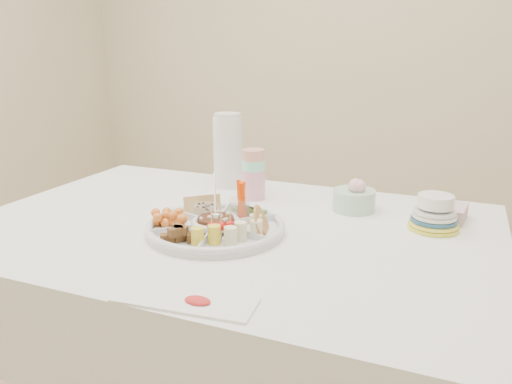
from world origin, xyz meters
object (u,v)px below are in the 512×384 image
at_px(thermos, 228,150).
at_px(dining_table, 230,338).
at_px(party_tray, 216,225).
at_px(plate_stack, 434,214).

bearing_deg(thermos, dining_table, -64.58).
xyz_separation_m(party_tray, plate_stack, (0.56, 0.26, 0.02)).
distance_m(party_tray, plate_stack, 0.62).
bearing_deg(party_tray, plate_stack, 25.09).
height_order(dining_table, party_tray, party_tray).
height_order(thermos, plate_stack, thermos).
bearing_deg(plate_stack, dining_table, -161.33).
distance_m(party_tray, thermos, 0.50).
bearing_deg(thermos, plate_stack, -14.45).
xyz_separation_m(dining_table, plate_stack, (0.56, 0.19, 0.42)).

